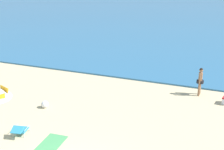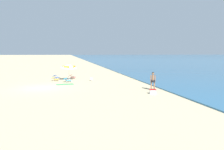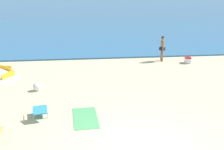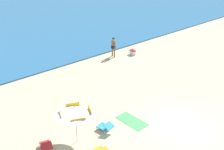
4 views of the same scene
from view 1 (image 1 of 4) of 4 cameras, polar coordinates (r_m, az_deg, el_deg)
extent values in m
cube|color=orange|center=(15.96, -18.49, -2.39)|extent=(0.66, 0.31, 0.24)
cube|color=teal|center=(15.29, -15.73, -9.29)|extent=(0.63, 0.69, 0.04)
cube|color=teal|center=(14.89, -16.42, -9.26)|extent=(0.56, 0.49, 0.20)
cylinder|color=silver|center=(15.66, -16.07, -9.04)|extent=(0.03, 0.03, 0.18)
cylinder|color=silver|center=(15.47, -14.41, -9.26)|extent=(0.03, 0.03, 0.18)
cylinder|color=silver|center=(15.22, -16.99, -10.03)|extent=(0.03, 0.03, 0.18)
cylinder|color=silver|center=(15.02, -15.29, -10.28)|extent=(0.03, 0.03, 0.18)
cylinder|color=silver|center=(15.35, -16.72, -8.76)|extent=(0.13, 0.53, 0.02)
cylinder|color=silver|center=(15.12, -14.80, -9.02)|extent=(0.13, 0.53, 0.02)
cylinder|color=#8C6042|center=(19.17, 15.11, -2.47)|extent=(0.12, 0.12, 0.81)
cylinder|color=#8C6042|center=(19.43, 15.27, -2.17)|extent=(0.12, 0.12, 0.81)
cylinder|color=black|center=(19.15, 15.30, -1.14)|extent=(0.40, 0.40, 0.17)
cylinder|color=#8C6042|center=(19.06, 15.37, -0.39)|extent=(0.22, 0.22, 0.57)
cylinder|color=#8C6042|center=(18.88, 15.26, -0.63)|extent=(0.09, 0.09, 0.61)
cylinder|color=#8C6042|center=(19.26, 15.48, -0.25)|extent=(0.09, 0.09, 0.61)
sphere|color=#8C6042|center=(18.92, 15.49, 0.83)|extent=(0.22, 0.22, 0.22)
sphere|color=black|center=(18.91, 15.50, 0.91)|extent=(0.20, 0.20, 0.20)
sphere|color=white|center=(17.53, -11.79, -5.08)|extent=(0.39, 0.39, 0.39)
cube|color=#4C9E5B|center=(14.24, -10.96, -12.08)|extent=(0.99, 1.84, 0.01)
camera|label=2|loc=(18.66, 73.15, -7.44)|focal=31.83mm
camera|label=3|loc=(7.44, -56.03, -11.98)|focal=43.58mm
camera|label=4|loc=(16.64, -71.99, 14.26)|focal=48.57mm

